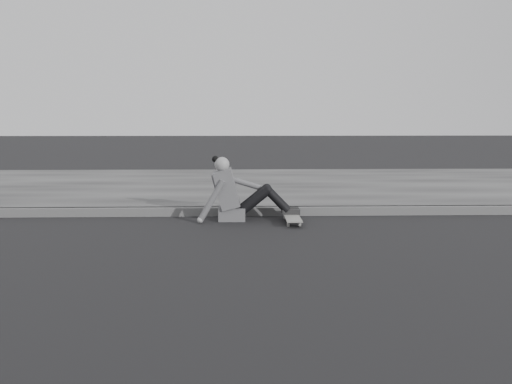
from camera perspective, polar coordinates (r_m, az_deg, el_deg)
The scene contains 4 objects.
curb at distance 8.75m, azimuth 19.81°, elevation -1.71°, with size 24.00×0.16×0.12m, color #515151.
sidewalk at distance 11.58m, azimuth 14.33°, elevation 0.63°, with size 24.00×6.00×0.12m, color #3E3E3E.
skateboard at distance 7.56m, azimuth 3.63°, elevation -2.57°, with size 0.20×0.78×0.09m.
seated_woman at distance 7.73m, azimuth -1.95°, elevation -0.18°, with size 1.38×0.46×0.88m.
Camera 1 is at (-3.22, -5.45, 1.38)m, focal length 40.00 mm.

